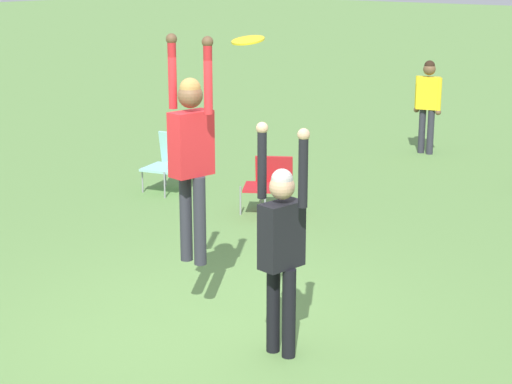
{
  "coord_description": "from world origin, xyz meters",
  "views": [
    {
      "loc": [
        5.19,
        -5.48,
        3.35
      ],
      "look_at": [
        0.29,
        0.33,
        1.3
      ],
      "focal_mm": 60.0,
      "sensor_mm": 36.0,
      "label": 1
    }
  ],
  "objects": [
    {
      "name": "person_defending",
      "position": [
        0.89,
        -0.05,
        1.08
      ],
      "size": [
        0.54,
        0.41,
        2.05
      ],
      "rotation": [
        0.0,
        0.0,
        -1.7
      ],
      "color": "black",
      "rests_on": "ground_plane"
    },
    {
      "name": "person_jumping",
      "position": [
        -0.31,
        0.11,
        1.7
      ],
      "size": [
        0.56,
        0.43,
        2.18
      ],
      "rotation": [
        0.0,
        0.0,
        1.44
      ],
      "color": "#2D2D38",
      "rests_on": "ground_plane"
    },
    {
      "name": "ground_plane",
      "position": [
        0.0,
        0.0,
        0.0
      ],
      "size": [
        120.0,
        120.0,
        0.0
      ],
      "primitive_type": "plane",
      "color": "#608C47"
    },
    {
      "name": "frisbee",
      "position": [
        0.53,
        -0.06,
        2.72
      ],
      "size": [
        0.28,
        0.28,
        0.07
      ],
      "color": "yellow"
    },
    {
      "name": "person_spectator_near",
      "position": [
        -2.21,
        8.04,
        1.0
      ],
      "size": [
        0.54,
        0.31,
        1.67
      ],
      "rotation": [
        0.0,
        0.0,
        0.3
      ],
      "color": "#2D2D38",
      "rests_on": "ground_plane"
    },
    {
      "name": "camping_chair_4",
      "position": [
        -1.99,
        3.27,
        0.46
      ],
      "size": [
        0.71,
        0.78,
        0.78
      ],
      "rotation": [
        0.0,
        0.0,
        3.74
      ],
      "color": "gray",
      "rests_on": "ground_plane"
    },
    {
      "name": "camping_chair_1",
      "position": [
        -3.86,
        3.25,
        0.48
      ],
      "size": [
        0.69,
        0.74,
        0.88
      ],
      "rotation": [
        0.0,
        0.0,
        3.43
      ],
      "color": "gray",
      "rests_on": "ground_plane"
    }
  ]
}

